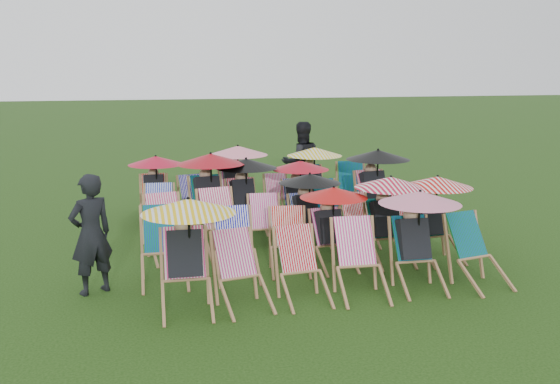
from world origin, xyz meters
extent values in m
plane|color=#17320B|center=(0.00, 0.00, 0.00)|extent=(100.00, 100.00, 0.00)
cube|color=#E42D76|center=(-1.88, -2.03, 0.67)|extent=(0.52, 0.39, 0.60)
cube|color=black|center=(-1.88, -2.08, 0.67)|extent=(0.44, 0.45, 0.63)
sphere|color=tan|center=(-1.88, -1.97, 1.00)|extent=(0.22, 0.22, 0.22)
cylinder|color=black|center=(-1.82, -2.12, 0.95)|extent=(0.03, 0.03, 0.74)
cone|color=yellow|center=(-1.82, -2.12, 1.29)|extent=(1.16, 1.16, 0.18)
cube|color=#CE297A|center=(-1.25, -2.06, 0.63)|extent=(0.54, 0.44, 0.57)
cube|color=red|center=(-0.43, -2.02, 0.62)|extent=(0.50, 0.38, 0.56)
cube|color=#E62E8B|center=(0.38, -2.02, 0.67)|extent=(0.53, 0.40, 0.60)
cube|color=#0A6942|center=(1.22, -1.97, 0.64)|extent=(0.50, 0.38, 0.58)
cube|color=black|center=(1.22, -2.02, 0.64)|extent=(0.42, 0.44, 0.60)
sphere|color=tan|center=(1.22, -1.92, 0.96)|extent=(0.21, 0.21, 0.21)
cylinder|color=black|center=(1.27, -2.07, 0.91)|extent=(0.03, 0.03, 0.71)
cone|color=pink|center=(1.27, -2.07, 1.23)|extent=(1.11, 1.11, 0.17)
cube|color=#096629|center=(2.03, -2.02, 0.66)|extent=(0.56, 0.46, 0.59)
cube|color=#0A6D3D|center=(-2.09, -0.88, 0.70)|extent=(0.54, 0.40, 0.63)
cube|color=#0A08AA|center=(-1.09, -0.92, 0.66)|extent=(0.50, 0.37, 0.59)
cube|color=red|center=(-0.25, -0.85, 0.62)|extent=(0.51, 0.41, 0.56)
cube|color=#EE2F9D|center=(0.37, -0.88, 0.59)|extent=(0.47, 0.37, 0.53)
cube|color=black|center=(0.37, -0.92, 0.58)|extent=(0.40, 0.41, 0.55)
sphere|color=tan|center=(0.36, -0.83, 0.87)|extent=(0.19, 0.19, 0.19)
cylinder|color=black|center=(0.43, -0.95, 0.83)|extent=(0.03, 0.03, 0.64)
cone|color=#BE0D0A|center=(0.43, -0.95, 1.12)|extent=(1.01, 1.01, 0.16)
cube|color=#0B7727|center=(1.30, -0.80, 0.64)|extent=(0.48, 0.36, 0.57)
cube|color=black|center=(1.30, -0.85, 0.64)|extent=(0.40, 0.42, 0.60)
sphere|color=tan|center=(1.30, -0.75, 0.95)|extent=(0.21, 0.21, 0.21)
cylinder|color=black|center=(1.36, -0.89, 0.90)|extent=(0.03, 0.03, 0.70)
cone|color=red|center=(1.36, -0.89, 1.22)|extent=(1.10, 1.10, 0.17)
cube|color=#0A712E|center=(2.05, -0.86, 0.63)|extent=(0.51, 0.40, 0.57)
cube|color=black|center=(2.05, -0.91, 0.63)|extent=(0.44, 0.45, 0.59)
sphere|color=tan|center=(2.04, -0.81, 0.94)|extent=(0.21, 0.21, 0.21)
cylinder|color=black|center=(2.11, -0.94, 0.89)|extent=(0.03, 0.03, 0.69)
cone|color=red|center=(2.11, -0.94, 1.21)|extent=(1.09, 1.09, 0.17)
cube|color=#DC2C6D|center=(-2.01, 0.24, 0.67)|extent=(0.57, 0.46, 0.60)
cube|color=#D52A63|center=(-1.15, 0.30, 0.69)|extent=(0.57, 0.46, 0.62)
cube|color=#EA2E90|center=(-0.37, 0.23, 0.61)|extent=(0.49, 0.37, 0.55)
cube|color=#0819AC|center=(0.32, 0.25, 0.59)|extent=(0.48, 0.38, 0.53)
cube|color=black|center=(0.33, 0.21, 0.59)|extent=(0.42, 0.43, 0.56)
sphere|color=tan|center=(0.32, 0.30, 0.89)|extent=(0.20, 0.20, 0.20)
cylinder|color=black|center=(0.39, 0.18, 0.84)|extent=(0.03, 0.03, 0.65)
cone|color=black|center=(0.39, 0.18, 1.14)|extent=(1.03, 1.03, 0.16)
cube|color=red|center=(1.21, 0.23, 0.57)|extent=(0.43, 0.32, 0.52)
cube|color=red|center=(1.98, 0.24, 0.62)|extent=(0.48, 0.36, 0.56)
cube|color=#0819AF|center=(-2.03, 1.48, 0.63)|extent=(0.50, 0.39, 0.56)
cube|color=#0A6A25|center=(-1.18, 1.47, 0.70)|extent=(0.57, 0.44, 0.63)
cube|color=black|center=(-1.17, 1.42, 0.70)|extent=(0.49, 0.50, 0.66)
sphere|color=tan|center=(-1.18, 1.53, 1.05)|extent=(0.23, 0.23, 0.23)
cylinder|color=black|center=(-1.10, 1.38, 0.99)|extent=(0.03, 0.03, 0.77)
cone|color=#A10913|center=(-1.10, 1.38, 1.35)|extent=(1.22, 1.22, 0.19)
cube|color=red|center=(-0.53, 1.48, 0.65)|extent=(0.53, 0.42, 0.58)
cube|color=black|center=(-0.52, 1.43, 0.65)|extent=(0.46, 0.47, 0.61)
sphere|color=tan|center=(-0.54, 1.54, 0.97)|extent=(0.21, 0.21, 0.21)
cylinder|color=black|center=(-0.46, 1.40, 0.92)|extent=(0.03, 0.03, 0.71)
cone|color=black|center=(-0.46, 1.40, 1.24)|extent=(1.12, 1.12, 0.17)
cube|color=#0812A8|center=(0.51, 1.49, 0.61)|extent=(0.48, 0.36, 0.55)
cube|color=black|center=(0.51, 1.44, 0.61)|extent=(0.40, 0.42, 0.57)
sphere|color=tan|center=(0.51, 1.53, 0.91)|extent=(0.20, 0.20, 0.20)
cylinder|color=black|center=(0.56, 1.40, 0.86)|extent=(0.03, 0.03, 0.67)
cone|color=#AE091A|center=(0.56, 1.40, 1.17)|extent=(1.06, 1.06, 0.16)
cube|color=#0A7043|center=(1.06, 1.39, 0.60)|extent=(0.50, 0.41, 0.54)
cube|color=#FE3270|center=(1.98, 1.39, 0.69)|extent=(0.55, 0.43, 0.62)
cube|color=black|center=(1.98, 1.34, 0.69)|extent=(0.47, 0.49, 0.65)
sphere|color=tan|center=(1.97, 1.45, 1.04)|extent=(0.23, 0.23, 0.23)
cylinder|color=black|center=(2.05, 1.30, 0.98)|extent=(0.03, 0.03, 0.76)
cone|color=black|center=(2.05, 1.30, 1.33)|extent=(1.20, 1.20, 0.19)
cube|color=red|center=(-2.07, 2.63, 0.62)|extent=(0.48, 0.36, 0.55)
cube|color=black|center=(-2.08, 2.58, 0.62)|extent=(0.40, 0.41, 0.58)
sphere|color=tan|center=(-2.07, 2.68, 0.92)|extent=(0.20, 0.20, 0.20)
cylinder|color=black|center=(-2.02, 2.54, 0.87)|extent=(0.03, 0.03, 0.68)
cone|color=#B70A25|center=(-2.02, 2.54, 1.18)|extent=(1.07, 1.07, 0.16)
cube|color=#1408A8|center=(-1.35, 2.57, 0.59)|extent=(0.49, 0.39, 0.53)
cube|color=#D82B71|center=(-0.47, 2.69, 0.69)|extent=(0.52, 0.39, 0.62)
cube|color=black|center=(-0.47, 2.64, 0.69)|extent=(0.44, 0.45, 0.65)
sphere|color=tan|center=(-0.47, 2.74, 1.03)|extent=(0.23, 0.23, 0.23)
cylinder|color=black|center=(-0.41, 2.59, 0.97)|extent=(0.03, 0.03, 0.76)
cone|color=pink|center=(-0.41, 2.59, 1.32)|extent=(1.19, 1.19, 0.18)
cube|color=#DD2C79|center=(0.37, 2.56, 0.56)|extent=(0.43, 0.33, 0.50)
cube|color=#085E34|center=(1.12, 2.66, 0.65)|extent=(0.50, 0.37, 0.59)
cube|color=black|center=(1.12, 2.61, 0.65)|extent=(0.41, 0.43, 0.62)
sphere|color=tan|center=(1.12, 2.71, 0.98)|extent=(0.22, 0.22, 0.22)
cylinder|color=black|center=(1.18, 2.57, 0.92)|extent=(0.03, 0.03, 0.72)
cone|color=yellow|center=(1.18, 2.57, 1.25)|extent=(1.13, 1.13, 0.17)
cube|color=#09683E|center=(2.00, 2.61, 0.69)|extent=(0.58, 0.47, 0.62)
imported|color=black|center=(-3.03, -1.35, 0.80)|extent=(0.70, 0.62, 1.61)
imported|color=black|center=(1.12, 3.37, 0.90)|extent=(0.90, 0.72, 1.80)
camera|label=1|loc=(-2.46, -9.58, 2.94)|focal=40.00mm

